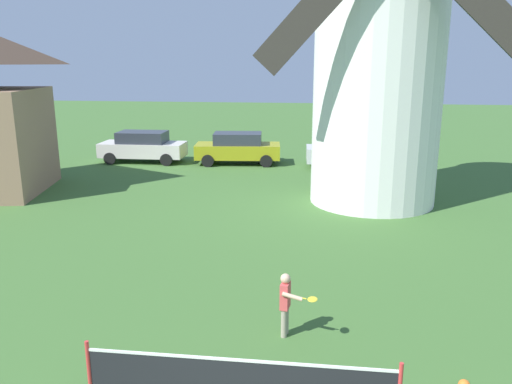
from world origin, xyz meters
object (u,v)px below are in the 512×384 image
at_px(player_far, 286,301).
at_px(parked_car_cream, 143,146).
at_px(parked_car_silver, 352,151).
at_px(tennis_net, 238,378).
at_px(windmill, 381,24).
at_px(parked_car_mustard, 238,148).

distance_m(player_far, parked_car_cream, 18.29).
bearing_deg(parked_car_silver, tennis_net, -98.04).
distance_m(windmill, parked_car_cream, 13.71).
xyz_separation_m(player_far, parked_car_cream, (-8.41, 16.24, 0.10)).
bearing_deg(parked_car_mustard, player_far, -77.83).
xyz_separation_m(tennis_net, parked_car_mustard, (-3.02, 18.82, 0.13)).
bearing_deg(player_far, windmill, 76.05).
distance_m(windmill, tennis_net, 13.87).
height_order(windmill, parked_car_mustard, windmill).
xyz_separation_m(player_far, parked_car_mustard, (-3.53, 16.39, 0.10)).
height_order(player_far, parked_car_mustard, parked_car_mustard).
bearing_deg(parked_car_cream, parked_car_mustard, 1.71).
bearing_deg(parked_car_mustard, tennis_net, -80.88).
height_order(player_far, parked_car_cream, parked_car_cream).
bearing_deg(player_far, parked_car_silver, 82.55).
distance_m(windmill, parked_car_mustard, 10.37).
height_order(parked_car_cream, parked_car_silver, same).
xyz_separation_m(tennis_net, parked_car_cream, (-7.90, 18.68, 0.13)).
relative_size(player_far, parked_car_silver, 0.28).
distance_m(parked_car_mustard, parked_car_silver, 5.65).
bearing_deg(parked_car_cream, player_far, -62.63).
relative_size(windmill, parked_car_cream, 3.11).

